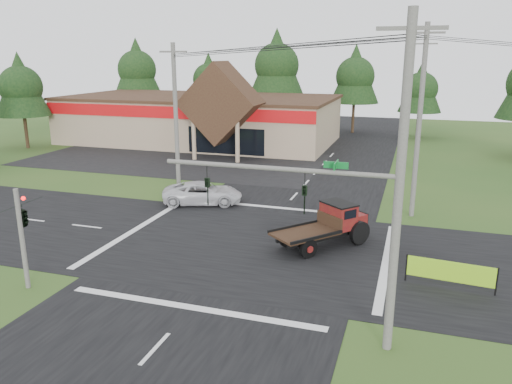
% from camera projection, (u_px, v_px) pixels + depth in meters
% --- Properties ---
extents(ground, '(120.00, 120.00, 0.00)m').
position_uv_depth(ground, '(249.00, 246.00, 26.13)').
color(ground, '#2A4D1B').
rests_on(ground, ground).
extents(road_ns, '(12.00, 120.00, 0.02)m').
position_uv_depth(road_ns, '(249.00, 246.00, 26.12)').
color(road_ns, black).
rests_on(road_ns, ground).
extents(road_ew, '(120.00, 12.00, 0.02)m').
position_uv_depth(road_ew, '(249.00, 246.00, 26.12)').
color(road_ew, black).
rests_on(road_ew, ground).
extents(parking_apron, '(28.00, 14.00, 0.02)m').
position_uv_depth(parking_apron, '(174.00, 160.00, 47.71)').
color(parking_apron, black).
rests_on(parking_apron, ground).
extents(cvs_building, '(30.40, 18.20, 9.19)m').
position_uv_depth(cvs_building, '(202.00, 118.00, 57.19)').
color(cvs_building, tan).
rests_on(cvs_building, ground).
extents(traffic_signal_mast, '(8.12, 0.24, 7.00)m').
position_uv_depth(traffic_signal_mast, '(343.00, 220.00, 16.35)').
color(traffic_signal_mast, '#595651').
rests_on(traffic_signal_mast, ground).
extents(traffic_signal_corner, '(0.53, 2.48, 4.40)m').
position_uv_depth(traffic_signal_corner, '(21.00, 208.00, 20.69)').
color(traffic_signal_corner, '#595651').
rests_on(traffic_signal_corner, ground).
extents(utility_pole_nr, '(2.00, 0.30, 11.00)m').
position_uv_depth(utility_pole_nr, '(399.00, 188.00, 15.54)').
color(utility_pole_nr, '#595651').
rests_on(utility_pole_nr, ground).
extents(utility_pole_nw, '(2.00, 0.30, 10.50)m').
position_uv_depth(utility_pole_nw, '(176.00, 119.00, 34.42)').
color(utility_pole_nw, '#595651').
rests_on(utility_pole_nw, ground).
extents(utility_pole_ne, '(2.00, 0.30, 11.50)m').
position_uv_depth(utility_pole_ne, '(419.00, 121.00, 29.55)').
color(utility_pole_ne, '#595651').
rests_on(utility_pole_ne, ground).
extents(utility_pole_n, '(2.00, 0.30, 11.20)m').
position_uv_depth(utility_pole_n, '(420.00, 103.00, 42.45)').
color(utility_pole_n, '#595651').
rests_on(utility_pole_n, ground).
extents(tree_row_a, '(6.72, 6.72, 12.12)m').
position_uv_depth(tree_row_a, '(137.00, 68.00, 69.60)').
color(tree_row_a, '#332316').
rests_on(tree_row_a, ground).
extents(tree_row_b, '(5.60, 5.60, 10.10)m').
position_uv_depth(tree_row_b, '(209.00, 78.00, 68.83)').
color(tree_row_b, '#332316').
rests_on(tree_row_b, ground).
extents(tree_row_c, '(7.28, 7.28, 13.13)m').
position_uv_depth(tree_row_c, '(277.00, 63.00, 64.43)').
color(tree_row_c, '#332316').
rests_on(tree_row_c, ground).
extents(tree_row_d, '(6.16, 6.16, 11.11)m').
position_uv_depth(tree_row_d, '(355.00, 74.00, 62.74)').
color(tree_row_d, '#332316').
rests_on(tree_row_d, ground).
extents(tree_row_e, '(5.04, 5.04, 9.09)m').
position_uv_depth(tree_row_e, '(421.00, 87.00, 58.89)').
color(tree_row_e, '#332316').
rests_on(tree_row_e, ground).
extents(tree_side_w, '(5.60, 5.60, 10.10)m').
position_uv_depth(tree_side_w, '(20.00, 85.00, 52.19)').
color(tree_side_w, '#332316').
rests_on(tree_side_w, ground).
extents(antique_flatbed_truck, '(5.04, 5.45, 2.25)m').
position_uv_depth(antique_flatbed_truck, '(322.00, 226.00, 25.82)').
color(antique_flatbed_truck, '#580C13').
rests_on(antique_flatbed_truck, ground).
extents(roadside_banner, '(3.70, 0.47, 1.27)m').
position_uv_depth(roadside_banner, '(450.00, 274.00, 21.24)').
color(roadside_banner, '#85C81A').
rests_on(roadside_banner, ground).
extents(white_pickup, '(5.77, 4.01, 1.46)m').
position_uv_depth(white_pickup, '(203.00, 193.00, 33.48)').
color(white_pickup, silver).
rests_on(white_pickup, ground).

